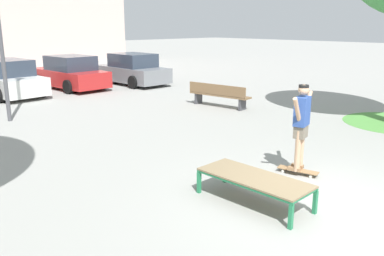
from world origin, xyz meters
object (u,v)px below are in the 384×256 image
object	(u,v)px
skateboard	(298,170)
car_grey	(132,70)
car_red	(70,73)
skate_box	(254,179)
skater	(301,122)
car_white	(5,79)
park_bench	(219,95)

from	to	relation	value
skateboard	car_grey	distance (m)	13.34
car_red	skate_box	bearing A→B (deg)	-104.58
skater	car_grey	world-z (taller)	skater
car_white	skateboard	bearing A→B (deg)	-85.39
car_white	park_bench	size ratio (longest dim) A/B	1.78
skateboard	car_grey	bearing A→B (deg)	69.36
car_white	car_grey	size ratio (longest dim) A/B	1.03
skate_box	car_white	size ratio (longest dim) A/B	0.44
skateboard	park_bench	bearing A→B (deg)	56.84
car_white	car_grey	world-z (taller)	same
car_grey	park_bench	bearing A→B (deg)	-98.36
skate_box	car_red	bearing A→B (deg)	75.42
skateboard	park_bench	size ratio (longest dim) A/B	0.34
skateboard	car_white	xyz separation A→B (m)	(-1.06, 13.16, 0.61)
car_white	car_grey	bearing A→B (deg)	-6.77
skateboard	car_white	world-z (taller)	car_white
skateboard	skater	distance (m)	0.99
park_bench	skateboard	bearing A→B (deg)	-123.16
car_grey	skater	bearing A→B (deg)	-110.65
skater	car_white	xyz separation A→B (m)	(-1.06, 13.15, -0.38)
skate_box	skateboard	world-z (taller)	skate_box
skater	car_grey	size ratio (longest dim) A/B	0.40
skateboard	car_grey	xyz separation A→B (m)	(4.70, 12.47, 0.61)
skate_box	car_red	distance (m)	13.93
car_white	car_grey	xyz separation A→B (m)	(5.76, -0.68, 0.00)
skater	car_red	distance (m)	13.38
skate_box	car_white	distance (m)	13.40
skate_box	car_grey	bearing A→B (deg)	63.31
skater	car_grey	bearing A→B (deg)	69.35
car_red	car_grey	distance (m)	2.98
car_white	skate_box	bearing A→B (deg)	-92.67
car_grey	park_bench	world-z (taller)	car_grey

